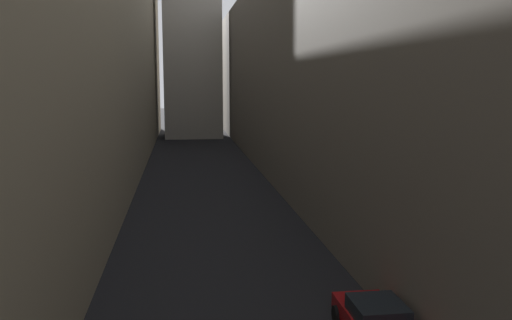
% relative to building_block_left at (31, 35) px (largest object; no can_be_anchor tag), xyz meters
% --- Properties ---
extents(ground_plane, '(264.00, 264.00, 0.00)m').
position_rel_building_block_left_xyz_m(ground_plane, '(13.26, -2.00, -12.07)').
color(ground_plane, black).
extents(building_block_left, '(15.52, 108.00, 24.14)m').
position_rel_building_block_left_xyz_m(building_block_left, '(0.00, 0.00, 0.00)').
color(building_block_left, gray).
rests_on(building_block_left, ground).
extents(building_block_right, '(14.06, 108.00, 18.82)m').
position_rel_building_block_left_xyz_m(building_block_right, '(25.79, 0.00, -2.66)').
color(building_block_right, '#60594F').
rests_on(building_block_right, ground).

